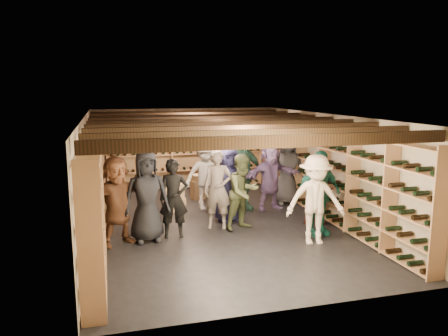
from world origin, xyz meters
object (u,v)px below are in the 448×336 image
Objects in this scene: crate_stack_left at (201,186)px; person_4 at (318,193)px; crate_stack_right at (174,198)px; person_10 at (242,173)px; person_9 at (206,175)px; person_7 at (218,189)px; person_6 at (229,185)px; person_8 at (319,192)px; person_3 at (316,200)px; person_11 at (270,176)px; person_12 at (287,169)px; person_0 at (147,196)px; person_2 at (243,192)px; crate_loose at (221,198)px; person_5 at (117,201)px.

person_4 is at bearing -64.63° from crate_stack_left.
person_10 is at bearing -11.35° from crate_stack_right.
person_7 is at bearing -101.14° from person_9.
person_8 is at bearing -30.71° from person_6.
person_11 is at bearing 101.69° from person_3.
person_8 is at bearing -83.80° from person_12.
person_0 is 0.96× the size of person_10.
person_2 is 0.64m from person_6.
person_6 reaches higher than person_8.
person_6 is at bearing -161.30° from person_11.
person_10 reaches higher than person_3.
person_2 is at bearing -93.32° from crate_loose.
person_2 is at bearing -128.37° from person_12.
crate_stack_right is at bearing 125.25° from person_6.
person_0 is 1.61m from person_7.
person_9 reaches higher than person_8.
person_10 is (3.05, 1.73, 0.07)m from person_5.
crate_stack_left is 0.46× the size of person_8.
person_0 is 1.05× the size of person_7.
person_5 is (-3.69, 0.93, -0.00)m from person_3.
person_4 is 0.93× the size of person_10.
crate_stack_left is at bearing 49.43° from crate_stack_right.
crate_loose is 3.53m from person_0.
person_12 is at bearing 2.10° from person_10.
person_12 is (0.37, 2.47, 0.05)m from person_4.
person_5 reaches higher than person_2.
person_12 reaches higher than person_11.
person_9 is 2.17m from person_12.
person_0 is at bearing -145.93° from person_7.
person_4 is (2.60, -2.53, 0.54)m from crate_stack_right.
person_5 is 2.17m from person_7.
person_8 is (3.77, 0.08, -0.16)m from person_0.
crate_loose is 0.31× the size of person_2.
person_5 is 1.18× the size of person_8.
person_4 is (1.23, -3.17, 0.79)m from crate_loose.
person_10 is at bearing -61.30° from crate_stack_left.
crate_stack_left is at bearing 138.18° from crate_loose.
person_7 is (0.72, -1.56, 0.52)m from crate_stack_right.
person_10 is at bearing 70.53° from person_7.
person_4 is 0.71m from person_8.
person_8 is at bearing 8.80° from person_7.
crate_stack_left is 0.39× the size of person_5.
person_2 is at bearing -116.51° from person_10.
person_11 is at bearing 21.44° from person_0.
person_7 is at bearing 145.55° from person_4.
person_0 is at bearing 164.09° from person_4.
person_10 reaches higher than crate_stack_right.
person_2 is 0.56m from person_7.
person_10 reaches higher than crate_loose.
person_3 is 1.18× the size of person_8.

